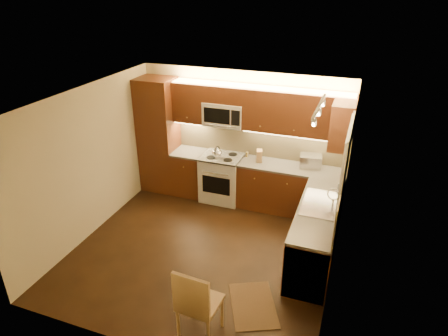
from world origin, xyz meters
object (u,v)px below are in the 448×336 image
at_px(stove, 222,178).
at_px(dining_chair, 200,301).
at_px(kettle, 217,152).
at_px(toaster_oven, 311,161).
at_px(soap_bottle, 341,185).
at_px(sink, 321,200).
at_px(knife_block, 259,156).
at_px(microwave, 224,114).

bearing_deg(stove, dining_chair, -74.22).
distance_m(kettle, dining_chair, 3.33).
bearing_deg(toaster_oven, soap_bottle, -58.61).
bearing_deg(sink, dining_chair, -117.31).
bearing_deg(toaster_oven, knife_block, 175.86).
bearing_deg(microwave, knife_block, -6.15).
bearing_deg(dining_chair, toaster_oven, 81.51).
xyz_separation_m(kettle, knife_block, (0.78, 0.15, -0.02)).
bearing_deg(knife_block, sink, -59.01).
bearing_deg(stove, soap_bottle, -13.78).
relative_size(kettle, knife_block, 1.04).
xyz_separation_m(microwave, knife_block, (0.72, -0.08, -0.71)).
xyz_separation_m(kettle, toaster_oven, (1.72, 0.23, -0.02)).
distance_m(knife_block, dining_chair, 3.33).
xyz_separation_m(stove, sink, (2.00, -1.12, 0.52)).
bearing_deg(kettle, sink, -9.13).
bearing_deg(microwave, toaster_oven, 0.21).
height_order(knife_block, dining_chair, knife_block).
height_order(toaster_oven, soap_bottle, toaster_oven).
distance_m(soap_bottle, dining_chair, 3.03).
relative_size(toaster_oven, soap_bottle, 2.25).
bearing_deg(knife_block, soap_bottle, -38.07).
bearing_deg(soap_bottle, stove, -174.95).
bearing_deg(dining_chair, kettle, 111.17).
height_order(stove, kettle, kettle).
bearing_deg(soap_bottle, sink, -93.80).
relative_size(stove, knife_block, 4.14).
relative_size(sink, kettle, 3.73).
bearing_deg(stove, kettle, -126.30).
bearing_deg(soap_bottle, dining_chair, -97.50).
distance_m(stove, dining_chair, 3.36).
xyz_separation_m(sink, toaster_oven, (-0.35, 1.27, 0.04)).
height_order(knife_block, soap_bottle, knife_block).
bearing_deg(stove, toaster_oven, 4.89).
bearing_deg(toaster_oven, microwave, 170.96).
height_order(sink, kettle, kettle).
distance_m(sink, toaster_oven, 1.31).
relative_size(kettle, dining_chair, 0.22).
relative_size(sink, toaster_oven, 2.26).
relative_size(toaster_oven, knife_block, 1.71).
relative_size(kettle, soap_bottle, 1.36).
relative_size(stove, microwave, 1.21).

